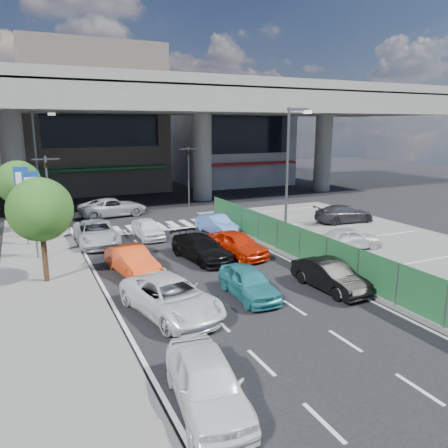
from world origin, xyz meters
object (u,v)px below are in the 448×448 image
tree_far (18,183)px  wagon_silver_front_left (96,233)px  street_lamp_left (39,157)px  van_white_back_left (207,382)px  taxi_orange_left (132,261)px  street_lamp_right (290,163)px  hatch_black_mid_right (330,276)px  signboard_far (23,195)px  sedan_black_mid (201,248)px  parked_sedan_white (350,238)px  crossing_wagon_silver (113,207)px  signboard_near (33,203)px  taxi_orange_right (237,244)px  taxi_teal_mid (249,282)px  kei_truck_front_right (217,224)px  traffic_cone (296,235)px  tree_near (40,210)px  traffic_light_right (188,162)px  traffic_light_left (47,177)px  sedan_white_mid_left (171,297)px  sedan_white_front_mid (148,229)px  parked_sedan_dgrey (344,214)px

tree_far → wagon_silver_front_left: tree_far is taller
street_lamp_left → van_white_back_left: 25.67m
taxi_orange_left → wagon_silver_front_left: size_ratio=0.80×
street_lamp_right → street_lamp_left: size_ratio=1.00×
hatch_black_mid_right → signboard_far: bearing=128.7°
sedan_black_mid → parked_sedan_white: 8.63m
signboard_far → crossing_wagon_silver: signboard_far is taller
signboard_near → van_white_back_left: 15.76m
signboard_near → taxi_orange_right: bearing=-21.6°
sedan_black_mid → taxi_orange_right: bearing=-16.0°
taxi_teal_mid → parked_sedan_white: parked_sedan_white is taller
taxi_orange_right → kei_truck_front_right: 5.19m
taxi_orange_left → kei_truck_front_right: (6.94, 5.49, -0.03)m
hatch_black_mid_right → traffic_cone: bearing=63.0°
taxi_orange_left → sedan_black_mid: (3.86, 0.67, -0.01)m
tree_near → parked_sedan_white: (16.12, -1.45, -2.71)m
street_lamp_left → tree_far: 4.04m
traffic_light_right → taxi_orange_right: (-2.83, -14.92, -3.25)m
street_lamp_left → signboard_far: street_lamp_left is taller
traffic_light_left → sedan_black_mid: (6.88, -7.67, -3.30)m
street_lamp_left → tree_far: street_lamp_left is taller
sedan_white_mid_left → parked_sedan_white: (12.07, 4.12, -0.01)m
sedan_black_mid → traffic_cone: bearing=-1.4°
signboard_near → tree_near: 4.01m
traffic_light_left → taxi_orange_left: bearing=-70.1°
traffic_light_left → crossing_wagon_silver: (4.91, 5.77, -3.22)m
tree_near → wagon_silver_front_left: size_ratio=0.97×
signboard_far → sedan_white_front_mid: bearing=-8.3°
sedan_white_mid_left → sedan_white_front_mid: sedan_white_mid_left is taller
parked_sedan_dgrey → traffic_light_right: bearing=42.4°
traffic_light_right → tree_far: size_ratio=1.08×
sedan_white_mid_left → signboard_near: bearing=102.0°
tree_near → taxi_teal_mid: 9.57m
signboard_near → sedan_white_front_mid: 7.25m
traffic_light_left → street_lamp_left: 6.06m
van_white_back_left → taxi_orange_left: van_white_back_left is taller
hatch_black_mid_right → kei_truck_front_right: (-0.32, 11.22, -0.02)m
wagon_silver_front_left → parked_sedan_dgrey: bearing=-4.8°
traffic_light_right → kei_truck_front_right: traffic_light_right is taller
tree_near → traffic_light_right: bearing=50.2°
signboard_near → sedan_white_mid_left: signboard_near is taller
taxi_orange_right → parked_sedan_dgrey: taxi_orange_right is taller
crossing_wagon_silver → signboard_near: bearing=142.5°
signboard_near → signboard_far: size_ratio=1.00×
street_lamp_left → tree_far: bearing=-112.8°
street_lamp_left → taxi_orange_right: street_lamp_left is taller
street_lamp_right → traffic_cone: size_ratio=11.18×
taxi_orange_left → crossing_wagon_silver: crossing_wagon_silver is taller
street_lamp_right → tree_far: 17.27m
street_lamp_right → taxi_orange_left: bearing=-167.3°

